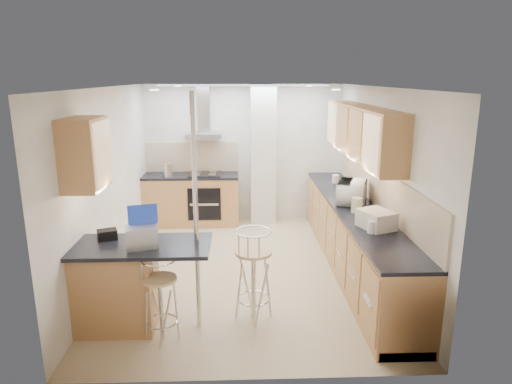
{
  "coord_description": "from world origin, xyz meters",
  "views": [
    {
      "loc": [
        -0.08,
        -5.94,
        2.64
      ],
      "look_at": [
        0.15,
        0.2,
        1.07
      ],
      "focal_mm": 32.0,
      "sensor_mm": 36.0,
      "label": 1
    }
  ],
  "objects_px": {
    "laptop": "(142,237)",
    "bar_stool_near": "(161,300)",
    "bar_stool_end": "(253,275)",
    "bread_bin": "(376,219)",
    "microwave": "(352,192)"
  },
  "relations": [
    {
      "from": "laptop",
      "to": "bar_stool_near",
      "type": "distance_m",
      "value": 0.66
    },
    {
      "from": "bar_stool_end",
      "to": "bread_bin",
      "type": "xyz_separation_m",
      "value": [
        1.44,
        0.36,
        0.5
      ]
    },
    {
      "from": "laptop",
      "to": "bread_bin",
      "type": "xyz_separation_m",
      "value": [
        2.58,
        0.56,
        -0.02
      ]
    },
    {
      "from": "microwave",
      "to": "laptop",
      "type": "bearing_deg",
      "value": 142.27
    },
    {
      "from": "bar_stool_end",
      "to": "bar_stool_near",
      "type": "bearing_deg",
      "value": 131.45
    },
    {
      "from": "laptop",
      "to": "bar_stool_near",
      "type": "xyz_separation_m",
      "value": [
        0.19,
        -0.2,
        -0.6
      ]
    },
    {
      "from": "laptop",
      "to": "bread_bin",
      "type": "relative_size",
      "value": 0.8
    },
    {
      "from": "microwave",
      "to": "laptop",
      "type": "xyz_separation_m",
      "value": [
        -2.56,
        -1.65,
        -0.02
      ]
    },
    {
      "from": "bar_stool_near",
      "to": "bar_stool_end",
      "type": "height_order",
      "value": "bar_stool_end"
    },
    {
      "from": "microwave",
      "to": "bread_bin",
      "type": "relative_size",
      "value": 1.39
    },
    {
      "from": "laptop",
      "to": "bread_bin",
      "type": "bearing_deg",
      "value": -2.32
    },
    {
      "from": "microwave",
      "to": "bar_stool_end",
      "type": "distance_m",
      "value": 2.1
    },
    {
      "from": "bar_stool_end",
      "to": "bread_bin",
      "type": "relative_size",
      "value": 2.63
    },
    {
      "from": "bar_stool_near",
      "to": "bread_bin",
      "type": "xyz_separation_m",
      "value": [
        2.39,
        0.76,
        0.58
      ]
    },
    {
      "from": "microwave",
      "to": "bar_stool_near",
      "type": "relative_size",
      "value": 0.62
    }
  ]
}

